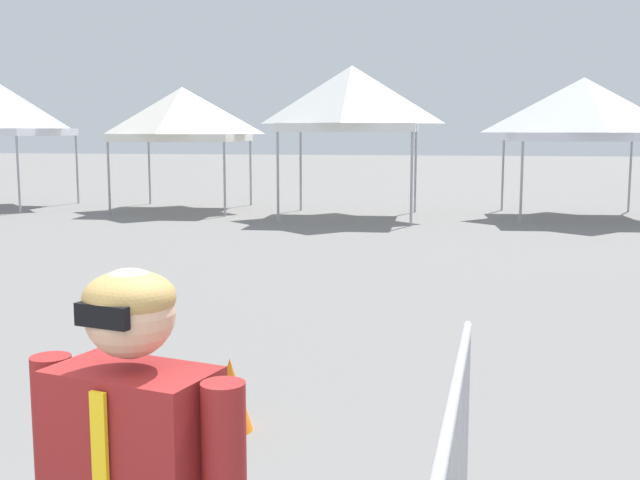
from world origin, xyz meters
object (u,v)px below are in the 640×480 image
canopy_tent_behind_left (352,99)px  crowd_barrier_by_lift (454,450)px  canopy_tent_left_of_center (583,109)px  canopy_tent_behind_right (0,110)px  traffic_cone_lot_center (230,394)px  canopy_tent_far_left (183,114)px

canopy_tent_behind_left → crowd_barrier_by_lift: canopy_tent_behind_left is taller
canopy_tent_behind_left → crowd_barrier_by_lift: bearing=-80.4°
canopy_tent_left_of_center → crowd_barrier_by_lift: 17.22m
canopy_tent_behind_right → canopy_tent_behind_left: (10.04, -1.00, 0.18)m
canopy_tent_behind_left → traffic_cone_lot_center: 14.32m
canopy_tent_behind_right → canopy_tent_behind_left: size_ratio=0.93×
canopy_tent_far_left → canopy_tent_left_of_center: size_ratio=0.89×
canopy_tent_far_left → traffic_cone_lot_center: bearing=-68.9°
canopy_tent_left_of_center → traffic_cone_lot_center: 15.81m
canopy_tent_behind_left → traffic_cone_lot_center: bearing=-85.5°
canopy_tent_behind_right → traffic_cone_lot_center: (11.14, -15.03, -2.46)m
canopy_tent_behind_right → canopy_tent_left_of_center: (15.60, -0.05, -0.07)m
canopy_tent_far_left → canopy_tent_left_of_center: (10.30, -0.19, 0.08)m
canopy_tent_behind_right → canopy_tent_far_left: canopy_tent_behind_right is taller
canopy_tent_behind_right → traffic_cone_lot_center: bearing=-53.5°
crowd_barrier_by_lift → canopy_tent_left_of_center: bearing=80.3°
crowd_barrier_by_lift → traffic_cone_lot_center: bearing=129.9°
canopy_tent_behind_left → traffic_cone_lot_center: canopy_tent_behind_left is taller
canopy_tent_far_left → canopy_tent_behind_left: bearing=-13.4°
canopy_tent_left_of_center → traffic_cone_lot_center: (-4.46, -14.98, -2.39)m
canopy_tent_behind_right → traffic_cone_lot_center: canopy_tent_behind_right is taller
canopy_tent_behind_right → crowd_barrier_by_lift: bearing=-53.1°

